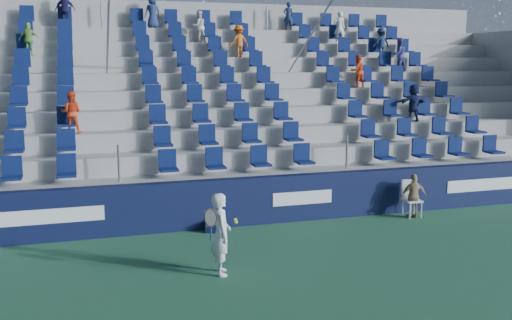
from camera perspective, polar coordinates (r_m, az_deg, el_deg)
The scene contains 7 objects.
ground at distance 11.61m, azimuth 3.11°, elevation -10.63°, with size 70.00×70.00×0.00m, color #296040.
sponsor_wall at distance 14.30m, azimuth -1.17°, elevation -4.16°, with size 24.00×0.32×1.20m.
grandstand at distance 18.93m, azimuth -5.35°, elevation 3.95°, with size 24.00×8.17×6.63m.
tennis_player at distance 11.01m, azimuth -3.52°, elevation -7.37°, with size 0.69×0.65×1.60m.
line_judge_chair at distance 15.63m, azimuth 15.19°, elevation -3.46°, with size 0.46×0.47×0.98m.
line_judge at distance 15.50m, azimuth 15.49°, elevation -3.48°, with size 0.68×0.29×1.17m, color tan.
ball_bin at distance 13.85m, azimuth -4.02°, elevation -6.59°, with size 0.56×0.47×0.27m.
Camera 1 is at (-3.73, -10.22, 4.05)m, focal length 40.00 mm.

